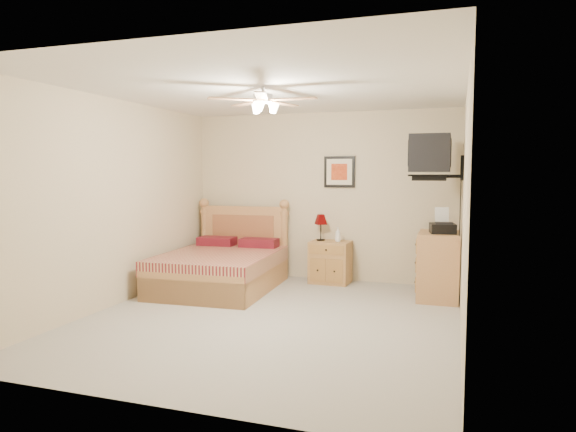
# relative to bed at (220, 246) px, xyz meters

# --- Properties ---
(floor) EXTENTS (4.50, 4.50, 0.00)m
(floor) POSITION_rel_bed_xyz_m (1.16, -1.12, -0.61)
(floor) COLOR #9F9A90
(floor) RESTS_ON ground
(ceiling) EXTENTS (4.00, 4.50, 0.04)m
(ceiling) POSITION_rel_bed_xyz_m (1.16, -1.12, 1.89)
(ceiling) COLOR white
(ceiling) RESTS_ON ground
(wall_back) EXTENTS (4.00, 0.04, 2.50)m
(wall_back) POSITION_rel_bed_xyz_m (1.16, 1.13, 0.64)
(wall_back) COLOR beige
(wall_back) RESTS_ON ground
(wall_front) EXTENTS (4.00, 0.04, 2.50)m
(wall_front) POSITION_rel_bed_xyz_m (1.16, -3.37, 0.64)
(wall_front) COLOR beige
(wall_front) RESTS_ON ground
(wall_left) EXTENTS (0.04, 4.50, 2.50)m
(wall_left) POSITION_rel_bed_xyz_m (-0.84, -1.12, 0.64)
(wall_left) COLOR beige
(wall_left) RESTS_ON ground
(wall_right) EXTENTS (0.04, 4.50, 2.50)m
(wall_right) POSITION_rel_bed_xyz_m (3.16, -1.12, 0.64)
(wall_right) COLOR beige
(wall_right) RESTS_ON ground
(bed) EXTENTS (1.51, 1.93, 1.21)m
(bed) POSITION_rel_bed_xyz_m (0.00, 0.00, 0.00)
(bed) COLOR #AE7E49
(bed) RESTS_ON ground
(nightstand) EXTENTS (0.58, 0.45, 0.61)m
(nightstand) POSITION_rel_bed_xyz_m (1.35, 0.88, -0.30)
(nightstand) COLOR olive
(nightstand) RESTS_ON ground
(table_lamp) EXTENTS (0.24, 0.24, 0.38)m
(table_lamp) POSITION_rel_bed_xyz_m (1.19, 0.94, 0.20)
(table_lamp) COLOR #540101
(table_lamp) RESTS_ON nightstand
(lotion_bottle) EXTENTS (0.11, 0.11, 0.21)m
(lotion_bottle) POSITION_rel_bed_xyz_m (1.46, 0.89, 0.11)
(lotion_bottle) COLOR white
(lotion_bottle) RESTS_ON nightstand
(framed_picture) EXTENTS (0.46, 0.04, 0.46)m
(framed_picture) POSITION_rel_bed_xyz_m (1.43, 1.11, 1.01)
(framed_picture) COLOR black
(framed_picture) RESTS_ON wall_back
(dresser) EXTENTS (0.51, 0.73, 0.86)m
(dresser) POSITION_rel_bed_xyz_m (2.89, 0.39, -0.18)
(dresser) COLOR #B17442
(dresser) RESTS_ON ground
(fax_machine) EXTENTS (0.35, 0.37, 0.32)m
(fax_machine) POSITION_rel_bed_xyz_m (2.93, 0.31, 0.41)
(fax_machine) COLOR black
(fax_machine) RESTS_ON dresser
(magazine_lower) EXTENTS (0.24, 0.28, 0.02)m
(magazine_lower) POSITION_rel_bed_xyz_m (2.81, 0.62, 0.26)
(magazine_lower) COLOR beige
(magazine_lower) RESTS_ON dresser
(magazine_upper) EXTENTS (0.22, 0.28, 0.02)m
(magazine_upper) POSITION_rel_bed_xyz_m (2.82, 0.63, 0.28)
(magazine_upper) COLOR gray
(magazine_upper) RESTS_ON magazine_lower
(wall_tv) EXTENTS (0.56, 0.46, 0.58)m
(wall_tv) POSITION_rel_bed_xyz_m (2.91, 0.22, 1.20)
(wall_tv) COLOR black
(wall_tv) RESTS_ON wall_right
(ceiling_fan) EXTENTS (1.14, 1.14, 0.28)m
(ceiling_fan) POSITION_rel_bed_xyz_m (1.16, -1.32, 1.75)
(ceiling_fan) COLOR silver
(ceiling_fan) RESTS_ON ceiling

